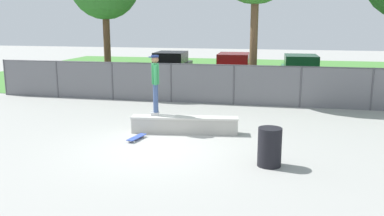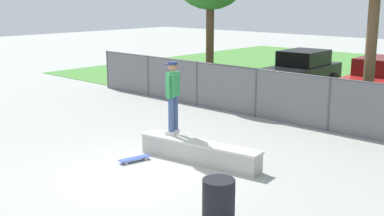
{
  "view_description": "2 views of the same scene",
  "coord_description": "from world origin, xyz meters",
  "px_view_note": "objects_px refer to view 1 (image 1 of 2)",
  "views": [
    {
      "loc": [
        3.22,
        -10.3,
        3.38
      ],
      "look_at": [
        0.65,
        1.48,
        0.83
      ],
      "focal_mm": 38.91,
      "sensor_mm": 36.0,
      "label": 1
    },
    {
      "loc": [
        7.92,
        -6.75,
        3.91
      ],
      "look_at": [
        -0.02,
        1.85,
        1.25
      ],
      "focal_mm": 45.92,
      "sensor_mm": 36.0,
      "label": 2
    }
  ],
  "objects_px": {
    "car_red": "(233,69)",
    "trash_bin": "(270,147)",
    "car_black": "(170,67)",
    "concrete_ledge": "(185,125)",
    "skateboarder": "(155,82)",
    "skateboard": "(137,137)",
    "car_green": "(301,72)"
  },
  "relations": [
    {
      "from": "skateboard",
      "to": "car_black",
      "type": "relative_size",
      "value": 0.19
    },
    {
      "from": "skateboarder",
      "to": "car_black",
      "type": "relative_size",
      "value": 0.43
    },
    {
      "from": "skateboarder",
      "to": "skateboard",
      "type": "relative_size",
      "value": 2.23
    },
    {
      "from": "concrete_ledge",
      "to": "trash_bin",
      "type": "distance_m",
      "value": 3.59
    },
    {
      "from": "car_black",
      "to": "trash_bin",
      "type": "relative_size",
      "value": 4.62
    },
    {
      "from": "car_black",
      "to": "car_green",
      "type": "distance_m",
      "value": 7.04
    },
    {
      "from": "car_green",
      "to": "car_black",
      "type": "bearing_deg",
      "value": 174.55
    },
    {
      "from": "concrete_ledge",
      "to": "car_red",
      "type": "relative_size",
      "value": 0.77
    },
    {
      "from": "concrete_ledge",
      "to": "trash_bin",
      "type": "relative_size",
      "value": 3.56
    },
    {
      "from": "car_red",
      "to": "trash_bin",
      "type": "distance_m",
      "value": 12.73
    },
    {
      "from": "skateboard",
      "to": "car_red",
      "type": "distance_m",
      "value": 11.22
    },
    {
      "from": "car_black",
      "to": "trash_bin",
      "type": "height_order",
      "value": "car_black"
    },
    {
      "from": "skateboard",
      "to": "trash_bin",
      "type": "relative_size",
      "value": 0.89
    },
    {
      "from": "trash_bin",
      "to": "concrete_ledge",
      "type": "bearing_deg",
      "value": 137.24
    },
    {
      "from": "car_red",
      "to": "trash_bin",
      "type": "xyz_separation_m",
      "value": [
        2.35,
        -12.5,
        -0.38
      ]
    },
    {
      "from": "car_green",
      "to": "skateboard",
      "type": "bearing_deg",
      "value": -114.73
    },
    {
      "from": "skateboarder",
      "to": "car_black",
      "type": "xyz_separation_m",
      "value": [
        -2.33,
        10.28,
        -0.7
      ]
    },
    {
      "from": "concrete_ledge",
      "to": "car_red",
      "type": "distance_m",
      "value": 10.09
    },
    {
      "from": "car_black",
      "to": "skateboard",
      "type": "bearing_deg",
      "value": -79.63
    },
    {
      "from": "skateboarder",
      "to": "skateboard",
      "type": "bearing_deg",
      "value": -102.98
    },
    {
      "from": "car_black",
      "to": "concrete_ledge",
      "type": "bearing_deg",
      "value": -72.49
    },
    {
      "from": "car_black",
      "to": "car_green",
      "type": "bearing_deg",
      "value": -5.45
    },
    {
      "from": "concrete_ledge",
      "to": "skateboarder",
      "type": "xyz_separation_m",
      "value": [
        -0.93,
        0.06,
        1.28
      ]
    },
    {
      "from": "skateboarder",
      "to": "car_red",
      "type": "distance_m",
      "value": 10.1
    },
    {
      "from": "car_green",
      "to": "trash_bin",
      "type": "height_order",
      "value": "car_green"
    },
    {
      "from": "skateboard",
      "to": "trash_bin",
      "type": "bearing_deg",
      "value": -20.21
    },
    {
      "from": "concrete_ledge",
      "to": "skateboard",
      "type": "distance_m",
      "value": 1.58
    },
    {
      "from": "skateboard",
      "to": "car_black",
      "type": "distance_m",
      "value": 11.58
    },
    {
      "from": "skateboard",
      "to": "car_black",
      "type": "bearing_deg",
      "value": 100.37
    },
    {
      "from": "skateboarder",
      "to": "car_green",
      "type": "relative_size",
      "value": 0.43
    },
    {
      "from": "concrete_ledge",
      "to": "skateboard",
      "type": "height_order",
      "value": "concrete_ledge"
    },
    {
      "from": "skateboarder",
      "to": "car_green",
      "type": "bearing_deg",
      "value": 64.05
    }
  ]
}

